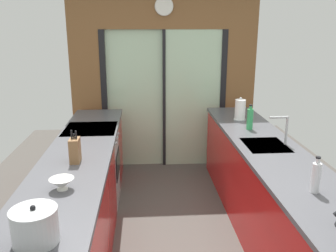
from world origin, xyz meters
TOP-DOWN VIEW (x-y plane):
  - ground_plane at (0.00, 0.60)m, footprint 5.04×7.60m
  - back_wall_unit at (0.00, 2.40)m, footprint 2.64×0.12m
  - left_counter_run at (-0.91, 0.13)m, footprint 0.62×3.80m
  - right_counter_run at (0.91, 0.30)m, footprint 0.62×3.80m
  - sink_faucet at (1.06, 0.55)m, footprint 0.19×0.02m
  - oven_range at (-0.91, 1.25)m, footprint 0.60×0.60m
  - mixing_bowl at (-0.89, -0.31)m, footprint 0.18×0.18m
  - knife_block at (-0.89, 0.22)m, footprint 0.08×0.14m
  - stock_pot at (-0.89, -0.95)m, footprint 0.25×0.25m
  - soap_bottle_near at (0.89, -0.48)m, footprint 0.06×0.06m
  - soap_bottle_far at (0.89, 1.10)m, footprint 0.07×0.07m
  - paper_towel_roll at (0.89, 1.52)m, footprint 0.15×0.15m

SIDE VIEW (x-z plane):
  - ground_plane at x=0.00m, z-range -0.02..0.00m
  - oven_range at x=-0.91m, z-range 0.00..0.92m
  - right_counter_run at x=0.91m, z-range 0.00..0.92m
  - left_counter_run at x=-0.91m, z-range 0.01..0.93m
  - mixing_bowl at x=-0.89m, z-range 0.92..1.01m
  - stock_pot at x=-0.89m, z-range 0.91..1.13m
  - knife_block at x=-0.89m, z-range 0.88..1.17m
  - soap_bottle_near at x=0.89m, z-range 0.90..1.17m
  - soap_bottle_far at x=0.89m, z-range 0.90..1.18m
  - paper_towel_roll at x=0.89m, z-range 0.90..1.19m
  - sink_faucet at x=1.06m, z-range 0.97..1.25m
  - back_wall_unit at x=0.00m, z-range 0.17..2.87m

